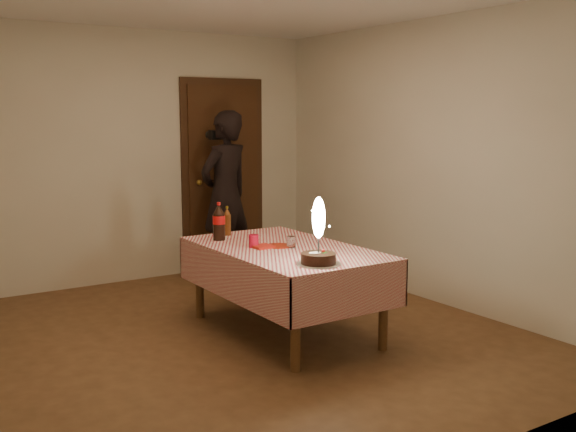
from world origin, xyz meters
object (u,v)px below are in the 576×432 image
object	(u,v)px
birthday_cake	(319,246)
amber_bottle_left	(227,222)
clear_cup	(291,242)
red_plate	(279,246)
red_cup	(254,241)
cola_bottle	(219,222)
photographer	(225,195)
dining_table	(285,259)

from	to	relation	value
birthday_cake	amber_bottle_left	xyz separation A→B (m)	(0.01, 1.36, -0.01)
birthday_cake	amber_bottle_left	distance (m)	1.36
clear_cup	red_plate	bearing A→B (deg)	120.60
red_cup	amber_bottle_left	xyz separation A→B (m)	(0.08, 0.59, 0.07)
red_plate	cola_bottle	size ratio (longest dim) A/B	0.69
red_cup	birthday_cake	bearing A→B (deg)	-84.93
red_cup	photographer	distance (m)	1.93
dining_table	birthday_cake	distance (m)	0.70
red_cup	amber_bottle_left	bearing A→B (deg)	82.51
birthday_cake	red_plate	bearing A→B (deg)	80.77
birthday_cake	red_plate	world-z (taller)	birthday_cake
clear_cup	photographer	size ratio (longest dim) A/B	0.05
clear_cup	amber_bottle_left	bearing A→B (deg)	102.12
red_cup	clear_cup	distance (m)	0.30
birthday_cake	cola_bottle	world-z (taller)	birthday_cake
clear_cup	cola_bottle	distance (m)	0.69
red_cup	dining_table	bearing A→B (deg)	-32.82
birthday_cake	amber_bottle_left	bearing A→B (deg)	89.66
red_cup	amber_bottle_left	world-z (taller)	amber_bottle_left
cola_bottle	dining_table	bearing A→B (deg)	-62.55
red_cup	photographer	bearing A→B (deg)	68.72
dining_table	photographer	size ratio (longest dim) A/B	0.97
photographer	cola_bottle	bearing A→B (deg)	-119.77
dining_table	clear_cup	world-z (taller)	clear_cup
clear_cup	amber_bottle_left	xyz separation A→B (m)	(-0.16, 0.76, 0.07)
cola_bottle	red_cup	bearing A→B (deg)	-78.71
cola_bottle	photographer	bearing A→B (deg)	60.23
dining_table	red_plate	size ratio (longest dim) A/B	7.82
cola_bottle	red_plate	bearing A→B (deg)	-61.97
birthday_cake	dining_table	bearing A→B (deg)	78.16
birthday_cake	clear_cup	size ratio (longest dim) A/B	5.27
birthday_cake	cola_bottle	distance (m)	1.21
red_cup	clear_cup	size ratio (longest dim) A/B	1.11
amber_bottle_left	red_plate	bearing A→B (deg)	-80.94
red_plate	amber_bottle_left	xyz separation A→B (m)	(-0.11, 0.66, 0.11)
cola_bottle	amber_bottle_left	size ratio (longest dim) A/B	1.25
clear_cup	cola_bottle	xyz separation A→B (m)	(-0.33, 0.60, 0.11)
red_plate	clear_cup	bearing A→B (deg)	-59.40
red_plate	red_cup	xyz separation A→B (m)	(-0.18, 0.08, 0.05)
dining_table	red_cup	xyz separation A→B (m)	(-0.20, 0.13, 0.14)
birthday_cake	cola_bottle	bearing A→B (deg)	97.29
clear_cup	birthday_cake	bearing A→B (deg)	-105.86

